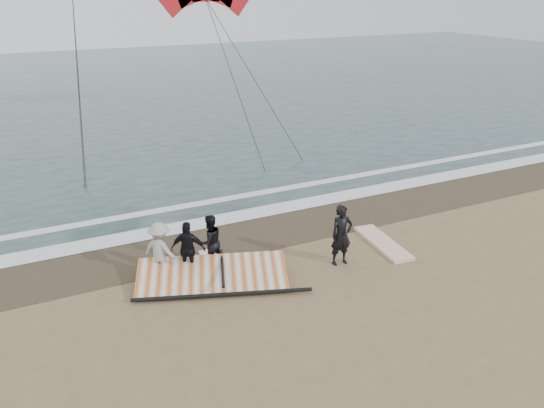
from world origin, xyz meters
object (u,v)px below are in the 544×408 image
(board_white, at_px, (383,243))
(board_cream, at_px, (217,268))
(sail_rig, at_px, (208,276))
(man_main, at_px, (341,235))

(board_white, relative_size, board_cream, 1.14)
(sail_rig, bearing_deg, man_main, -9.76)
(man_main, xyz_separation_m, sail_rig, (-3.83, 0.66, -0.72))
(man_main, height_order, board_white, man_main)
(man_main, bearing_deg, board_white, 15.64)
(sail_rig, bearing_deg, board_cream, 52.00)
(man_main, distance_m, board_white, 2.09)
(man_main, relative_size, sail_rig, 0.41)
(board_white, distance_m, sail_rig, 5.70)
(man_main, height_order, sail_rig, man_main)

